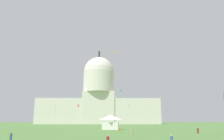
{
  "coord_description": "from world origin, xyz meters",
  "views": [
    {
      "loc": [
        3.09,
        -22.2,
        3.47
      ],
      "look_at": [
        5.88,
        84.35,
        27.81
      ],
      "focal_mm": 35.35,
      "sensor_mm": 36.0,
      "label": 1
    }
  ],
  "objects_px": {
    "person_denim_aisle_center": "(11,138)",
    "kite_cyan_low": "(121,100)",
    "person_orange_edge_east": "(119,129)",
    "person_maroon_front_right": "(198,131)",
    "person_tan_near_tree_west": "(131,132)",
    "capitol_building": "(99,97)",
    "event_tent": "(111,122)",
    "kite_gold_high": "(115,52)",
    "kite_black_low": "(133,112)",
    "kite_pink_low": "(78,106)",
    "kite_yellow_high": "(119,77)",
    "kite_turquoise_mid": "(121,90)",
    "kite_green_low": "(57,107)"
  },
  "relations": [
    {
      "from": "person_denim_aisle_center",
      "to": "kite_cyan_low",
      "type": "distance_m",
      "value": 126.63
    },
    {
      "from": "person_orange_edge_east",
      "to": "person_maroon_front_right",
      "type": "bearing_deg",
      "value": 69.59
    },
    {
      "from": "person_tan_near_tree_west",
      "to": "person_denim_aisle_center",
      "type": "relative_size",
      "value": 1.04
    },
    {
      "from": "person_maroon_front_right",
      "to": "person_denim_aisle_center",
      "type": "distance_m",
      "value": 47.73
    },
    {
      "from": "capitol_building",
      "to": "event_tent",
      "type": "relative_size",
      "value": 16.54
    },
    {
      "from": "capitol_building",
      "to": "kite_cyan_low",
      "type": "height_order",
      "value": "capitol_building"
    },
    {
      "from": "person_tan_near_tree_west",
      "to": "kite_gold_high",
      "type": "distance_m",
      "value": 90.36
    },
    {
      "from": "person_orange_edge_east",
      "to": "kite_black_low",
      "type": "xyz_separation_m",
      "value": [
        18.09,
        115.67,
        9.51
      ]
    },
    {
      "from": "person_maroon_front_right",
      "to": "kite_pink_low",
      "type": "bearing_deg",
      "value": -138.77
    },
    {
      "from": "kite_yellow_high",
      "to": "kite_turquoise_mid",
      "type": "height_order",
      "value": "kite_yellow_high"
    },
    {
      "from": "capitol_building",
      "to": "kite_gold_high",
      "type": "bearing_deg",
      "value": -81.22
    },
    {
      "from": "person_maroon_front_right",
      "to": "person_orange_edge_east",
      "type": "bearing_deg",
      "value": -94.65
    },
    {
      "from": "kite_cyan_low",
      "to": "person_orange_edge_east",
      "type": "bearing_deg",
      "value": 55.66
    },
    {
      "from": "event_tent",
      "to": "kite_yellow_high",
      "type": "distance_m",
      "value": 110.37
    },
    {
      "from": "kite_green_low",
      "to": "kite_turquoise_mid",
      "type": "xyz_separation_m",
      "value": [
        33.75,
        80.13,
        18.18
      ]
    },
    {
      "from": "capitol_building",
      "to": "kite_gold_high",
      "type": "relative_size",
      "value": 96.41
    },
    {
      "from": "kite_cyan_low",
      "to": "kite_gold_high",
      "type": "bearing_deg",
      "value": 48.54
    },
    {
      "from": "person_tan_near_tree_west",
      "to": "kite_green_low",
      "type": "height_order",
      "value": "kite_green_low"
    },
    {
      "from": "person_orange_edge_east",
      "to": "kite_yellow_high",
      "type": "height_order",
      "value": "kite_yellow_high"
    },
    {
      "from": "person_tan_near_tree_west",
      "to": "kite_black_low",
      "type": "relative_size",
      "value": 1.1
    },
    {
      "from": "kite_cyan_low",
      "to": "kite_green_low",
      "type": "bearing_deg",
      "value": 31.34
    },
    {
      "from": "person_maroon_front_right",
      "to": "kite_cyan_low",
      "type": "relative_size",
      "value": 0.57
    },
    {
      "from": "kite_pink_low",
      "to": "kite_turquoise_mid",
      "type": "distance_m",
      "value": 46.04
    },
    {
      "from": "person_denim_aisle_center",
      "to": "kite_green_low",
      "type": "bearing_deg",
      "value": 118.95
    },
    {
      "from": "person_orange_edge_east",
      "to": "kite_pink_low",
      "type": "height_order",
      "value": "kite_pink_low"
    },
    {
      "from": "person_orange_edge_east",
      "to": "kite_pink_low",
      "type": "distance_m",
      "value": 82.24
    },
    {
      "from": "kite_black_low",
      "to": "capitol_building",
      "type": "bearing_deg",
      "value": 89.74
    },
    {
      "from": "kite_cyan_low",
      "to": "kite_black_low",
      "type": "bearing_deg",
      "value": -143.69
    },
    {
      "from": "event_tent",
      "to": "kite_yellow_high",
      "type": "relative_size",
      "value": 3.46
    },
    {
      "from": "event_tent",
      "to": "kite_black_low",
      "type": "relative_size",
      "value": 4.4
    },
    {
      "from": "kite_pink_low",
      "to": "kite_cyan_low",
      "type": "bearing_deg",
      "value": -123.77
    },
    {
      "from": "event_tent",
      "to": "person_maroon_front_right",
      "type": "relative_size",
      "value": 4.48
    },
    {
      "from": "person_tan_near_tree_west",
      "to": "person_denim_aisle_center",
      "type": "distance_m",
      "value": 26.71
    },
    {
      "from": "kite_pink_low",
      "to": "event_tent",
      "type": "bearing_deg",
      "value": 143.63
    },
    {
      "from": "kite_black_low",
      "to": "kite_yellow_high",
      "type": "bearing_deg",
      "value": 107.13
    },
    {
      "from": "person_tan_near_tree_west",
      "to": "kite_turquoise_mid",
      "type": "distance_m",
      "value": 129.19
    },
    {
      "from": "person_maroon_front_right",
      "to": "person_tan_near_tree_west",
      "type": "height_order",
      "value": "person_tan_near_tree_west"
    },
    {
      "from": "capitol_building",
      "to": "kite_pink_low",
      "type": "relative_size",
      "value": 35.67
    },
    {
      "from": "person_denim_aisle_center",
      "to": "kite_turquoise_mid",
      "type": "distance_m",
      "value": 148.35
    },
    {
      "from": "person_denim_aisle_center",
      "to": "kite_yellow_high",
      "type": "relative_size",
      "value": 0.83
    },
    {
      "from": "person_tan_near_tree_west",
      "to": "kite_turquoise_mid",
      "type": "relative_size",
      "value": 0.43
    },
    {
      "from": "kite_pink_low",
      "to": "kite_green_low",
      "type": "xyz_separation_m",
      "value": [
        -3.53,
        -48.56,
        -3.69
      ]
    },
    {
      "from": "kite_cyan_low",
      "to": "kite_gold_high",
      "type": "relative_size",
      "value": 2.29
    },
    {
      "from": "person_maroon_front_right",
      "to": "kite_gold_high",
      "type": "xyz_separation_m",
      "value": [
        -20.06,
        69.54,
        44.39
      ]
    },
    {
      "from": "event_tent",
      "to": "kite_pink_low",
      "type": "distance_m",
      "value": 64.59
    },
    {
      "from": "capitol_building",
      "to": "event_tent",
      "type": "distance_m",
      "value": 127.57
    },
    {
      "from": "person_denim_aisle_center",
      "to": "kite_black_low",
      "type": "relative_size",
      "value": 1.06
    },
    {
      "from": "kite_yellow_high",
      "to": "capitol_building",
      "type": "bearing_deg",
      "value": -7.72
    },
    {
      "from": "kite_pink_low",
      "to": "kite_yellow_high",
      "type": "bearing_deg",
      "value": -89.19
    },
    {
      "from": "kite_cyan_low",
      "to": "person_tan_near_tree_west",
      "type": "bearing_deg",
      "value": 57.35
    }
  ]
}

